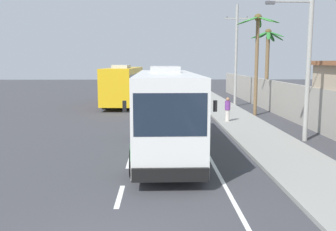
{
  "coord_description": "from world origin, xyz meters",
  "views": [
    {
      "loc": [
        1.19,
        -6.91,
        4.12
      ],
      "look_at": [
        1.65,
        9.89,
        1.7
      ],
      "focal_mm": 40.11,
      "sensor_mm": 36.0,
      "label": 1
    }
  ],
  "objects": [
    {
      "name": "utility_pole_far",
      "position": [
        8.35,
        27.54,
        4.81
      ],
      "size": [
        2.27,
        0.24,
        9.21
      ],
      "color": "#9E9E99",
      "rests_on": "ground"
    },
    {
      "name": "sidewalk_kerb",
      "position": [
        6.8,
        10.0,
        0.07
      ],
      "size": [
        3.2,
        90.0,
        0.14
      ],
      "primitive_type": "cube",
      "color": "gray",
      "rests_on": "ground"
    },
    {
      "name": "motorcycle_beside_bus",
      "position": [
        3.71,
        18.95,
        0.66
      ],
      "size": [
        0.56,
        1.96,
        1.62
      ],
      "color": "black",
      "rests_on": "ground"
    },
    {
      "name": "lane_markings",
      "position": [
        2.16,
        14.74,
        0.0
      ],
      "size": [
        3.57,
        71.0,
        0.01
      ],
      "color": "white",
      "rests_on": "ground"
    },
    {
      "name": "palm_fourth",
      "position": [
        10.89,
        26.4,
        4.81
      ],
      "size": [
        2.93,
        3.03,
        6.97
      ],
      "color": "brown",
      "rests_on": "ground"
    },
    {
      "name": "coach_bus_far_lane",
      "position": [
        -2.08,
        29.29,
        1.98
      ],
      "size": [
        3.43,
        12.19,
        3.81
      ],
      "color": "gold",
      "rests_on": "ground"
    },
    {
      "name": "boundary_wall",
      "position": [
        10.6,
        14.0,
        1.3
      ],
      "size": [
        0.24,
        60.0,
        2.59
      ],
      "primitive_type": "cube",
      "color": "#9E998E",
      "rests_on": "ground"
    },
    {
      "name": "palm_nearest",
      "position": [
        8.69,
        21.53,
        5.49
      ],
      "size": [
        3.18,
        3.11,
        7.65
      ],
      "color": "brown",
      "rests_on": "ground"
    },
    {
      "name": "pedestrian_near_kerb",
      "position": [
        5.86,
        17.9,
        0.98
      ],
      "size": [
        0.36,
        0.36,
        1.61
      ],
      "rotation": [
        0.0,
        0.0,
        3.76
      ],
      "color": "beige",
      "rests_on": "sidewalk_kerb"
    },
    {
      "name": "coach_bus_foreground",
      "position": [
        1.54,
        9.91,
        2.03
      ],
      "size": [
        2.98,
        10.84,
        3.9
      ],
      "color": "silver",
      "rests_on": "ground"
    },
    {
      "name": "utility_pole_mid",
      "position": [
        8.8,
        12.17,
        5.07
      ],
      "size": [
        3.57,
        0.24,
        9.43
      ],
      "color": "#9E9E99",
      "rests_on": "ground"
    }
  ]
}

